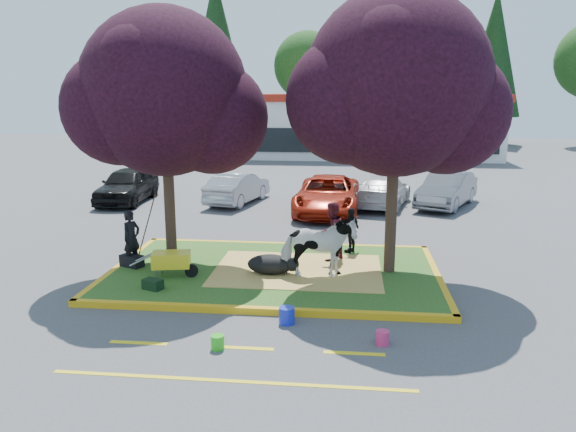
# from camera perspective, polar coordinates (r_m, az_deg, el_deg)

# --- Properties ---
(ground) EXTENTS (90.00, 90.00, 0.00)m
(ground) POSITION_cam_1_polar(r_m,az_deg,el_deg) (14.40, -1.41, -6.02)
(ground) COLOR #424244
(ground) RESTS_ON ground
(median_island) EXTENTS (8.00, 5.00, 0.15)m
(median_island) POSITION_cam_1_polar(r_m,az_deg,el_deg) (14.38, -1.41, -5.73)
(median_island) COLOR #244D18
(median_island) RESTS_ON ground
(curb_near) EXTENTS (8.30, 0.16, 0.15)m
(curb_near) POSITION_cam_1_polar(r_m,az_deg,el_deg) (11.98, -3.05, -9.58)
(curb_near) COLOR gold
(curb_near) RESTS_ON ground
(curb_far) EXTENTS (8.30, 0.16, 0.15)m
(curb_far) POSITION_cam_1_polar(r_m,az_deg,el_deg) (16.83, -0.25, -2.99)
(curb_far) COLOR gold
(curb_far) RESTS_ON ground
(curb_left) EXTENTS (0.16, 5.30, 0.15)m
(curb_left) POSITION_cam_1_polar(r_m,az_deg,el_deg) (15.43, -16.66, -4.98)
(curb_left) COLOR gold
(curb_left) RESTS_ON ground
(curb_right) EXTENTS (0.16, 5.30, 0.15)m
(curb_right) POSITION_cam_1_polar(r_m,az_deg,el_deg) (14.44, 14.95, -6.09)
(curb_right) COLOR gold
(curb_right) RESTS_ON ground
(straw_bedding) EXTENTS (4.20, 3.00, 0.01)m
(straw_bedding) POSITION_cam_1_polar(r_m,az_deg,el_deg) (14.29, 0.99, -5.51)
(straw_bedding) COLOR #D5B257
(straw_bedding) RESTS_ON median_island
(tree_purple_left) EXTENTS (5.06, 4.20, 6.51)m
(tree_purple_left) POSITION_cam_1_polar(r_m,az_deg,el_deg) (14.65, -12.36, 11.39)
(tree_purple_left) COLOR black
(tree_purple_left) RESTS_ON median_island
(tree_purple_right) EXTENTS (5.30, 4.40, 6.82)m
(tree_purple_right) POSITION_cam_1_polar(r_m,az_deg,el_deg) (13.75, 11.03, 12.23)
(tree_purple_right) COLOR black
(tree_purple_right) RESTS_ON median_island
(fire_lane_stripe_a) EXTENTS (1.10, 0.12, 0.01)m
(fire_lane_stripe_a) POSITION_cam_1_polar(r_m,az_deg,el_deg) (11.07, -14.95, -12.35)
(fire_lane_stripe_a) COLOR yellow
(fire_lane_stripe_a) RESTS_ON ground
(fire_lane_stripe_b) EXTENTS (1.10, 0.12, 0.01)m
(fire_lane_stripe_b) POSITION_cam_1_polar(r_m,az_deg,el_deg) (10.55, -4.48, -13.23)
(fire_lane_stripe_b) COLOR yellow
(fire_lane_stripe_b) RESTS_ON ground
(fire_lane_stripe_c) EXTENTS (1.10, 0.12, 0.01)m
(fire_lane_stripe_c) POSITION_cam_1_polar(r_m,az_deg,el_deg) (10.39, 6.74, -13.69)
(fire_lane_stripe_c) COLOR yellow
(fire_lane_stripe_c) RESTS_ON ground
(fire_lane_long) EXTENTS (6.00, 0.10, 0.01)m
(fire_lane_long) POSITION_cam_1_polar(r_m,az_deg,el_deg) (9.51, -5.86, -16.33)
(fire_lane_long) COLOR yellow
(fire_lane_long) RESTS_ON ground
(retail_building) EXTENTS (20.40, 8.40, 4.40)m
(retail_building) POSITION_cam_1_polar(r_m,az_deg,el_deg) (41.58, 6.50, 9.26)
(retail_building) COLOR silver
(retail_building) RESTS_ON ground
(treeline) EXTENTS (46.58, 7.80, 14.63)m
(treeline) POSITION_cam_1_polar(r_m,az_deg,el_deg) (51.24, 5.72, 16.01)
(treeline) COLOR black
(treeline) RESTS_ON ground
(cow) EXTENTS (1.89, 1.03, 1.52)m
(cow) POSITION_cam_1_polar(r_m,az_deg,el_deg) (13.54, 3.04, -3.21)
(cow) COLOR silver
(cow) RESTS_ON median_island
(calf) EXTENTS (1.31, 1.06, 0.50)m
(calf) POSITION_cam_1_polar(r_m,az_deg,el_deg) (13.94, -1.81, -4.93)
(calf) COLOR black
(calf) RESTS_ON median_island
(handler) EXTENTS (0.56, 0.63, 1.46)m
(handler) POSITION_cam_1_polar(r_m,az_deg,el_deg) (15.01, -15.62, -2.21)
(handler) COLOR black
(handler) RESTS_ON median_island
(visitor_a) EXTENTS (0.93, 0.97, 1.58)m
(visitor_a) POSITION_cam_1_polar(r_m,az_deg,el_deg) (14.96, 4.44, -1.58)
(visitor_a) COLOR #4D1623
(visitor_a) RESTS_ON median_island
(visitor_b) EXTENTS (0.64, 0.80, 1.28)m
(visitor_b) POSITION_cam_1_polar(r_m,az_deg,el_deg) (15.79, 6.45, -1.44)
(visitor_b) COLOR black
(visitor_b) RESTS_ON median_island
(wheelbarrow) EXTENTS (1.63, 0.71, 0.61)m
(wheelbarrow) POSITION_cam_1_polar(r_m,az_deg,el_deg) (13.98, -11.74, -4.39)
(wheelbarrow) COLOR black
(wheelbarrow) RESTS_ON median_island
(gear_bag_dark) EXTENTS (0.67, 0.54, 0.30)m
(gear_bag_dark) POSITION_cam_1_polar(r_m,az_deg,el_deg) (15.10, -15.58, -4.41)
(gear_bag_dark) COLOR black
(gear_bag_dark) RESTS_ON median_island
(gear_bag_green) EXTENTS (0.51, 0.42, 0.23)m
(gear_bag_green) POSITION_cam_1_polar(r_m,az_deg,el_deg) (13.30, -13.58, -6.76)
(gear_bag_green) COLOR black
(gear_bag_green) RESTS_ON median_island
(bucket_green) EXTENTS (0.32, 0.32, 0.26)m
(bucket_green) POSITION_cam_1_polar(r_m,az_deg,el_deg) (10.52, -7.17, -12.60)
(bucket_green) COLOR green
(bucket_green) RESTS_ON ground
(bucket_pink) EXTENTS (0.31, 0.31, 0.27)m
(bucket_pink) POSITION_cam_1_polar(r_m,az_deg,el_deg) (10.75, 9.56, -12.10)
(bucket_pink) COLOR #D12E66
(bucket_pink) RESTS_ON ground
(bucket_blue) EXTENTS (0.39, 0.39, 0.34)m
(bucket_blue) POSITION_cam_1_polar(r_m,az_deg,el_deg) (11.47, -0.12, -10.07)
(bucket_blue) COLOR #1726BA
(bucket_blue) RESTS_ON ground
(car_black) EXTENTS (1.86, 4.35, 1.47)m
(car_black) POSITION_cam_1_polar(r_m,az_deg,el_deg) (24.60, -16.02, 3.06)
(car_black) COLOR black
(car_black) RESTS_ON ground
(car_silver) EXTENTS (2.23, 4.15, 1.30)m
(car_silver) POSITION_cam_1_polar(r_m,az_deg,el_deg) (23.54, -5.13, 2.88)
(car_silver) COLOR #93959A
(car_silver) RESTS_ON ground
(car_red) EXTENTS (2.52, 5.15, 1.41)m
(car_red) POSITION_cam_1_polar(r_m,az_deg,el_deg) (21.58, 4.03, 2.17)
(car_red) COLOR #9E1F0D
(car_red) RESTS_ON ground
(car_white) EXTENTS (2.74, 4.61, 1.25)m
(car_white) POSITION_cam_1_polar(r_m,az_deg,el_deg) (23.18, 9.66, 2.54)
(car_white) COLOR silver
(car_white) RESTS_ON ground
(car_grey) EXTENTS (3.10, 4.45, 1.39)m
(car_grey) POSITION_cam_1_polar(r_m,az_deg,el_deg) (23.61, 15.84, 2.59)
(car_grey) COLOR slate
(car_grey) RESTS_ON ground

